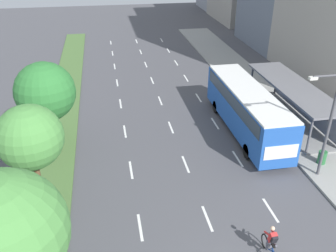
{
  "coord_description": "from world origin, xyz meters",
  "views": [
    {
      "loc": [
        -4.54,
        -7.94,
        13.02
      ],
      "look_at": [
        -0.58,
        13.66,
        1.2
      ],
      "focal_mm": 38.3,
      "sensor_mm": 36.0,
      "label": 1
    }
  ],
  "objects_px": {
    "median_tree_nearest": "(4,233)",
    "streetlight": "(328,120)",
    "bus": "(246,106)",
    "median_tree_second": "(30,138)",
    "median_tree_third": "(45,92)",
    "trash_bin": "(322,157)",
    "bus_shelter": "(294,99)",
    "cyclist": "(271,244)"
  },
  "relations": [
    {
      "from": "median_tree_second",
      "to": "trash_bin",
      "type": "distance_m",
      "value": 17.28
    },
    {
      "from": "median_tree_nearest",
      "to": "streetlight",
      "type": "xyz_separation_m",
      "value": [
        15.58,
        6.67,
        -0.77
      ]
    },
    {
      "from": "bus_shelter",
      "to": "cyclist",
      "type": "distance_m",
      "value": 14.49
    },
    {
      "from": "streetlight",
      "to": "trash_bin",
      "type": "distance_m",
      "value": 3.63
    },
    {
      "from": "median_tree_third",
      "to": "trash_bin",
      "type": "bearing_deg",
      "value": -15.42
    },
    {
      "from": "median_tree_third",
      "to": "streetlight",
      "type": "xyz_separation_m",
      "value": [
        15.74,
        -5.68,
        -0.5
      ]
    },
    {
      "from": "streetlight",
      "to": "median_tree_second",
      "type": "bearing_deg",
      "value": -178.19
    },
    {
      "from": "median_tree_second",
      "to": "streetlight",
      "type": "xyz_separation_m",
      "value": [
        15.69,
        0.49,
        -0.75
      ]
    },
    {
      "from": "median_tree_nearest",
      "to": "bus",
      "type": "bearing_deg",
      "value": 43.73
    },
    {
      "from": "bus",
      "to": "median_tree_second",
      "type": "xyz_separation_m",
      "value": [
        -13.52,
        -6.65,
        2.57
      ]
    },
    {
      "from": "trash_bin",
      "to": "median_tree_second",
      "type": "bearing_deg",
      "value": -174.71
    },
    {
      "from": "bus_shelter",
      "to": "median_tree_nearest",
      "type": "relative_size",
      "value": 1.62
    },
    {
      "from": "bus_shelter",
      "to": "cyclist",
      "type": "height_order",
      "value": "bus_shelter"
    },
    {
      "from": "bus",
      "to": "bus_shelter",
      "type": "bearing_deg",
      "value": 12.94
    },
    {
      "from": "median_tree_third",
      "to": "streetlight",
      "type": "relative_size",
      "value": 0.95
    },
    {
      "from": "cyclist",
      "to": "median_tree_third",
      "type": "height_order",
      "value": "median_tree_third"
    },
    {
      "from": "cyclist",
      "to": "bus",
      "type": "bearing_deg",
      "value": 74.55
    },
    {
      "from": "bus",
      "to": "streetlight",
      "type": "xyz_separation_m",
      "value": [
        2.17,
        -6.16,
        1.82
      ]
    },
    {
      "from": "bus",
      "to": "cyclist",
      "type": "bearing_deg",
      "value": -105.45
    },
    {
      "from": "bus_shelter",
      "to": "median_tree_third",
      "type": "relative_size",
      "value": 1.74
    },
    {
      "from": "bus",
      "to": "median_tree_nearest",
      "type": "relative_size",
      "value": 1.7
    },
    {
      "from": "cyclist",
      "to": "trash_bin",
      "type": "bearing_deg",
      "value": 44.78
    },
    {
      "from": "bus",
      "to": "median_tree_third",
      "type": "distance_m",
      "value": 13.78
    },
    {
      "from": "bus",
      "to": "median_tree_second",
      "type": "distance_m",
      "value": 15.29
    },
    {
      "from": "bus_shelter",
      "to": "cyclist",
      "type": "xyz_separation_m",
      "value": [
        -7.43,
        -12.39,
        -1.08
      ]
    },
    {
      "from": "cyclist",
      "to": "median_tree_second",
      "type": "height_order",
      "value": "median_tree_second"
    },
    {
      "from": "streetlight",
      "to": "trash_bin",
      "type": "xyz_separation_m",
      "value": [
        1.03,
        1.05,
        -3.31
      ]
    },
    {
      "from": "median_tree_nearest",
      "to": "trash_bin",
      "type": "bearing_deg",
      "value": 24.93
    },
    {
      "from": "bus_shelter",
      "to": "trash_bin",
      "type": "relative_size",
      "value": 12.62
    },
    {
      "from": "median_tree_nearest",
      "to": "streetlight",
      "type": "distance_m",
      "value": 16.96
    },
    {
      "from": "median_tree_nearest",
      "to": "median_tree_third",
      "type": "distance_m",
      "value": 12.35
    },
    {
      "from": "bus",
      "to": "median_tree_third",
      "type": "height_order",
      "value": "median_tree_third"
    },
    {
      "from": "median_tree_second",
      "to": "median_tree_nearest",
      "type": "bearing_deg",
      "value": -88.94
    },
    {
      "from": "bus",
      "to": "median_tree_second",
      "type": "bearing_deg",
      "value": -153.8
    },
    {
      "from": "median_tree_nearest",
      "to": "trash_bin",
      "type": "xyz_separation_m",
      "value": [
        16.61,
        7.72,
        -4.09
      ]
    },
    {
      "from": "median_tree_second",
      "to": "streetlight",
      "type": "height_order",
      "value": "streetlight"
    },
    {
      "from": "median_tree_third",
      "to": "bus_shelter",
      "type": "bearing_deg",
      "value": 4.69
    },
    {
      "from": "bus",
      "to": "trash_bin",
      "type": "bearing_deg",
      "value": -57.93
    },
    {
      "from": "streetlight",
      "to": "trash_bin",
      "type": "relative_size",
      "value": 7.65
    },
    {
      "from": "bus_shelter",
      "to": "streetlight",
      "type": "height_order",
      "value": "streetlight"
    },
    {
      "from": "median_tree_second",
      "to": "median_tree_third",
      "type": "height_order",
      "value": "median_tree_third"
    },
    {
      "from": "bus_shelter",
      "to": "bus",
      "type": "distance_m",
      "value": 4.39
    }
  ]
}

